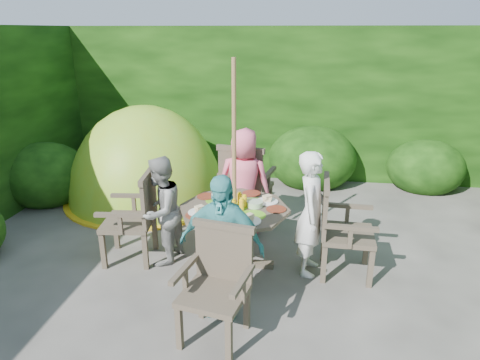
# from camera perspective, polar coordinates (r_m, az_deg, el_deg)

# --- Properties ---
(ground) EXTENTS (60.00, 60.00, 0.00)m
(ground) POSITION_cam_1_polar(r_m,az_deg,el_deg) (4.32, 1.53, -15.01)
(ground) COLOR #45423D
(ground) RESTS_ON ground
(hedge_enclosure) EXTENTS (9.00, 9.00, 2.50)m
(hedge_enclosure) POSITION_cam_1_polar(r_m,az_deg,el_deg) (5.03, 3.51, 5.70)
(hedge_enclosure) COLOR black
(hedge_enclosure) RESTS_ON ground
(patio_table) EXTENTS (1.20, 1.20, 0.82)m
(patio_table) POSITION_cam_1_polar(r_m,az_deg,el_deg) (4.52, -0.69, -4.94)
(patio_table) COLOR #3C3327
(patio_table) RESTS_ON ground
(parasol_pole) EXTENTS (0.04, 0.04, 2.20)m
(parasol_pole) POSITION_cam_1_polar(r_m,az_deg,el_deg) (4.33, -0.77, 1.38)
(parasol_pole) COLOR brown
(parasol_pole) RESTS_ON ground
(garden_chair_right) EXTENTS (0.55, 0.61, 0.99)m
(garden_chair_right) POSITION_cam_1_polar(r_m,az_deg,el_deg) (4.53, 13.15, -6.12)
(garden_chair_right) COLOR #3C3327
(garden_chair_right) RESTS_ON ground
(garden_chair_left) EXTENTS (0.59, 0.64, 0.98)m
(garden_chair_left) POSITION_cam_1_polar(r_m,az_deg,el_deg) (4.82, -13.75, -4.63)
(garden_chair_left) COLOR #3C3327
(garden_chair_left) RESTS_ON ground
(garden_chair_back) EXTENTS (0.73, 0.67, 1.05)m
(garden_chair_back) POSITION_cam_1_polar(r_m,az_deg,el_deg) (5.53, 0.66, -0.45)
(garden_chair_back) COLOR #3C3327
(garden_chair_back) RESTS_ON ground
(garden_chair_front) EXTENTS (0.63, 0.59, 0.92)m
(garden_chair_front) POSITION_cam_1_polar(r_m,az_deg,el_deg) (3.60, -3.03, -13.41)
(garden_chair_front) COLOR #3C3327
(garden_chair_front) RESTS_ON ground
(child_right) EXTENTS (0.37, 0.52, 1.32)m
(child_right) POSITION_cam_1_polar(r_m,az_deg,el_deg) (4.45, 9.53, -4.45)
(child_right) COLOR white
(child_right) RESTS_ON ground
(child_left) EXTENTS (0.56, 0.66, 1.20)m
(child_left) POSITION_cam_1_polar(r_m,az_deg,el_deg) (4.68, -10.50, -4.07)
(child_left) COLOR gray
(child_left) RESTS_ON ground
(child_back) EXTENTS (0.69, 0.47, 1.35)m
(child_back) POSITION_cam_1_polar(r_m,az_deg,el_deg) (5.22, 0.51, -0.37)
(child_back) COLOR #ED617E
(child_back) RESTS_ON ground
(child_front) EXTENTS (0.81, 0.42, 1.32)m
(child_front) POSITION_cam_1_polar(r_m,az_deg,el_deg) (3.78, -2.51, -8.78)
(child_front) COLOR teal
(child_front) RESTS_ON ground
(dome_tent) EXTENTS (2.84, 2.84, 2.82)m
(dome_tent) POSITION_cam_1_polar(r_m,az_deg,el_deg) (6.75, -12.20, -2.24)
(dome_tent) COLOR #91B522
(dome_tent) RESTS_ON ground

